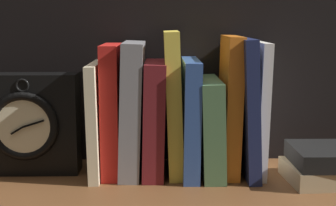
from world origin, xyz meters
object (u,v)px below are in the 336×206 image
(book_green_romantic, at_px, (210,126))
(book_white_catcher, at_px, (258,108))
(book_gray_chess, at_px, (132,109))
(book_stack_side, at_px, (336,164))
(book_yellow_seinlanguage, at_px, (173,103))
(book_red_requiem, at_px, (112,110))
(book_orange_pandolfini, at_px, (230,105))
(book_cream_twain, at_px, (97,119))
(book_blue_modern, at_px, (190,117))
(book_maroon_dawkins, at_px, (154,118))
(framed_clock, at_px, (28,124))
(book_navy_bierce, at_px, (245,106))

(book_green_romantic, distance_m, book_white_catcher, 0.09)
(book_gray_chess, bearing_deg, book_stack_side, -9.09)
(book_green_romantic, height_order, book_white_catcher, book_white_catcher)
(book_yellow_seinlanguage, xyz_separation_m, book_green_romantic, (0.07, -0.00, -0.04))
(book_red_requiem, xyz_separation_m, book_orange_pandolfini, (0.21, 0.00, 0.01))
(book_cream_twain, bearing_deg, book_blue_modern, 0.00)
(book_red_requiem, bearing_deg, book_stack_side, -8.26)
(book_red_requiem, bearing_deg, book_gray_chess, 0.00)
(book_orange_pandolfini, xyz_separation_m, book_stack_side, (0.18, -0.06, -0.09))
(book_maroon_dawkins, height_order, book_green_romantic, book_maroon_dawkins)
(book_gray_chess, relative_size, book_stack_side, 1.40)
(book_cream_twain, xyz_separation_m, book_gray_chess, (0.06, 0.00, 0.02))
(book_cream_twain, xyz_separation_m, book_red_requiem, (0.03, 0.00, 0.02))
(book_gray_chess, height_order, book_maroon_dawkins, book_gray_chess)
(book_orange_pandolfini, bearing_deg, book_stack_side, -17.68)
(book_cream_twain, distance_m, book_red_requiem, 0.03)
(framed_clock, bearing_deg, book_orange_pandolfini, -0.07)
(book_red_requiem, height_order, book_gray_chess, book_gray_chess)
(book_green_romantic, bearing_deg, book_stack_side, -14.86)
(book_blue_modern, bearing_deg, framed_clock, 179.91)
(book_yellow_seinlanguage, bearing_deg, book_stack_side, -11.45)
(book_orange_pandolfini, bearing_deg, book_red_requiem, 180.00)
(book_maroon_dawkins, relative_size, framed_clock, 1.12)
(book_cream_twain, height_order, book_orange_pandolfini, book_orange_pandolfini)
(book_red_requiem, bearing_deg, book_cream_twain, 180.00)
(book_red_requiem, distance_m, book_maroon_dawkins, 0.08)
(book_navy_bierce, height_order, framed_clock, book_navy_bierce)
(book_blue_modern, xyz_separation_m, book_stack_side, (0.25, -0.06, -0.07))
(book_gray_chess, bearing_deg, book_cream_twain, 180.00)
(book_green_romantic, relative_size, framed_clock, 0.94)
(book_navy_bierce, distance_m, book_stack_side, 0.18)
(book_red_requiem, height_order, book_orange_pandolfini, book_orange_pandolfini)
(book_cream_twain, bearing_deg, book_orange_pandolfini, 0.00)
(book_gray_chess, distance_m, book_maroon_dawkins, 0.04)
(book_red_requiem, xyz_separation_m, book_white_catcher, (0.26, 0.00, 0.00))
(framed_clock, bearing_deg, book_maroon_dawkins, -0.11)
(book_maroon_dawkins, xyz_separation_m, book_orange_pandolfini, (0.14, 0.00, 0.02))
(book_red_requiem, distance_m, framed_clock, 0.15)
(book_cream_twain, relative_size, book_stack_side, 1.18)
(book_white_catcher, xyz_separation_m, framed_clock, (-0.41, 0.00, -0.03))
(book_navy_bierce, relative_size, book_stack_side, 1.44)
(book_maroon_dawkins, distance_m, framed_clock, 0.23)
(book_maroon_dawkins, bearing_deg, book_orange_pandolfini, 0.00)
(book_gray_chess, bearing_deg, book_orange_pandolfini, 0.00)
(book_gray_chess, bearing_deg, book_white_catcher, 0.00)
(book_white_catcher, relative_size, framed_clock, 1.31)
(book_green_romantic, bearing_deg, book_white_catcher, 0.00)
(book_green_romantic, xyz_separation_m, book_navy_bierce, (0.06, 0.00, 0.04))
(framed_clock, bearing_deg, book_yellow_seinlanguage, -0.10)
(book_stack_side, bearing_deg, book_navy_bierce, 159.27)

